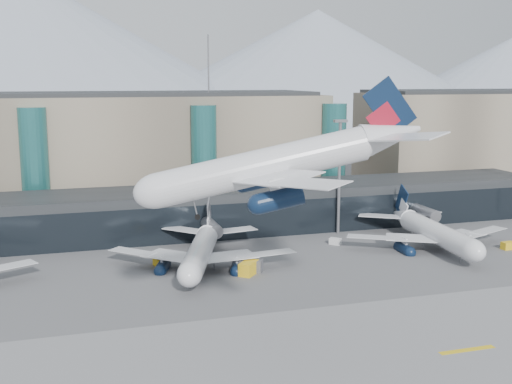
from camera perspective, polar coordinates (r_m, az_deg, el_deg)
ground at (r=93.10m, az=2.37°, el=-11.74°), size 900.00×900.00×0.00m
runway_strip at (r=80.29m, az=6.03°, el=-15.49°), size 400.00×40.00×0.04m
runway_markings at (r=80.28m, az=6.03°, el=-15.47°), size 128.00×1.00×0.02m
concourse at (r=145.22m, az=-5.14°, el=-1.70°), size 170.00×27.00×10.00m
terminal_main at (r=172.62m, az=-15.58°, el=3.37°), size 130.00×30.00×31.00m
terminal_east at (r=212.32m, az=18.89°, el=4.40°), size 70.00×30.00×31.00m
teal_towers at (r=157.48m, az=-11.76°, el=2.39°), size 116.40×19.40×46.00m
mountain_ridge at (r=463.79m, az=-11.58°, el=11.31°), size 910.00×400.00×110.00m
lightmast_mid at (r=143.61m, az=7.42°, el=1.95°), size 3.00×1.20×25.60m
hero_jet at (r=79.09m, az=3.10°, el=3.51°), size 37.98×37.74×12.30m
jet_parked_mid at (r=120.27m, az=-4.84°, el=-4.43°), size 34.88×36.97×11.88m
jet_parked_right at (r=138.33m, az=15.13°, el=-2.76°), size 37.90×37.26×12.23m
veh_b at (r=121.60m, az=-8.58°, el=-6.18°), size 2.27×2.94×1.50m
veh_c at (r=116.72m, az=-0.45°, el=-6.56°), size 4.63×3.94×2.28m
veh_e at (r=141.37m, az=21.50°, el=-4.46°), size 2.86×1.79×1.55m
veh_g at (r=136.35m, az=7.05°, el=-4.37°), size 2.61×2.65×1.37m
veh_h at (r=115.13m, az=-0.65°, el=-6.78°), size 4.46×4.65×2.34m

